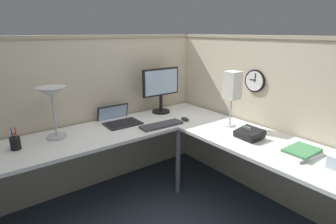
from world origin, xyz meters
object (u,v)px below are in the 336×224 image
at_px(computer_mouse, 185,119).
at_px(monitor, 161,87).
at_px(office_phone, 250,134).
at_px(keyboard, 161,125).
at_px(desk_lamp_dome, 52,97).
at_px(desk_lamp_paper, 232,87).
at_px(laptop, 118,119).
at_px(wall_clock, 255,81).
at_px(book_stack, 300,152).
at_px(pen_cup, 15,143).

bearing_deg(computer_mouse, monitor, 93.36).
relative_size(computer_mouse, office_phone, 0.48).
bearing_deg(keyboard, desk_lamp_dome, 163.61).
bearing_deg(desk_lamp_paper, laptop, 136.97).
height_order(laptop, desk_lamp_dome, desk_lamp_dome).
relative_size(keyboard, wall_clock, 1.95).
relative_size(office_phone, book_stack, 0.71).
height_order(laptop, book_stack, laptop).
bearing_deg(wall_clock, laptop, 141.94).
xyz_separation_m(monitor, office_phone, (0.15, -1.09, -0.26)).
xyz_separation_m(monitor, computer_mouse, (0.02, -0.39, -0.28)).
relative_size(keyboard, office_phone, 1.98).
distance_m(keyboard, office_phone, 0.83).
bearing_deg(desk_lamp_paper, keyboard, 144.17).
distance_m(computer_mouse, office_phone, 0.71).
xyz_separation_m(monitor, pen_cup, (-1.49, -0.13, -0.24)).
height_order(monitor, laptop, monitor).
bearing_deg(desk_lamp_dome, desk_lamp_paper, -26.08).
distance_m(office_phone, book_stack, 0.43).
height_order(pen_cup, wall_clock, wall_clock).
relative_size(laptop, wall_clock, 1.76).
xyz_separation_m(computer_mouse, pen_cup, (-1.51, 0.26, 0.04)).
bearing_deg(office_phone, monitor, 98.07).
xyz_separation_m(desk_lamp_dome, pen_cup, (-0.33, -0.06, -0.31)).
relative_size(desk_lamp_dome, office_phone, 2.05).
height_order(monitor, desk_lamp_dome, monitor).
height_order(computer_mouse, desk_lamp_dome, desk_lamp_dome).
xyz_separation_m(desk_lamp_dome, desk_lamp_paper, (1.43, -0.70, 0.02)).
bearing_deg(laptop, office_phone, -57.21).
distance_m(keyboard, book_stack, 1.23).
xyz_separation_m(pen_cup, book_stack, (1.68, -1.39, -0.03)).
bearing_deg(computer_mouse, book_stack, -81.59).
distance_m(laptop, wall_clock, 1.41).
height_order(desk_lamp_paper, wall_clock, wall_clock).
distance_m(computer_mouse, desk_lamp_paper, 0.58).
bearing_deg(computer_mouse, desk_lamp_paper, -56.50).
distance_m(keyboard, desk_lamp_paper, 0.76).
bearing_deg(wall_clock, computer_mouse, 137.97).
relative_size(monitor, desk_lamp_paper, 0.94).
distance_m(keyboard, computer_mouse, 0.29).
bearing_deg(computer_mouse, desk_lamp_dome, 164.64).
bearing_deg(pen_cup, desk_lamp_dome, 10.57).
bearing_deg(computer_mouse, office_phone, -79.32).
height_order(keyboard, office_phone, office_phone).
bearing_deg(book_stack, desk_lamp_paper, 83.68).
height_order(monitor, keyboard, monitor).
bearing_deg(keyboard, wall_clock, -27.52).
distance_m(desk_lamp_dome, pen_cup, 0.45).
bearing_deg(book_stack, wall_clock, 64.01).
bearing_deg(computer_mouse, keyboard, 177.27).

